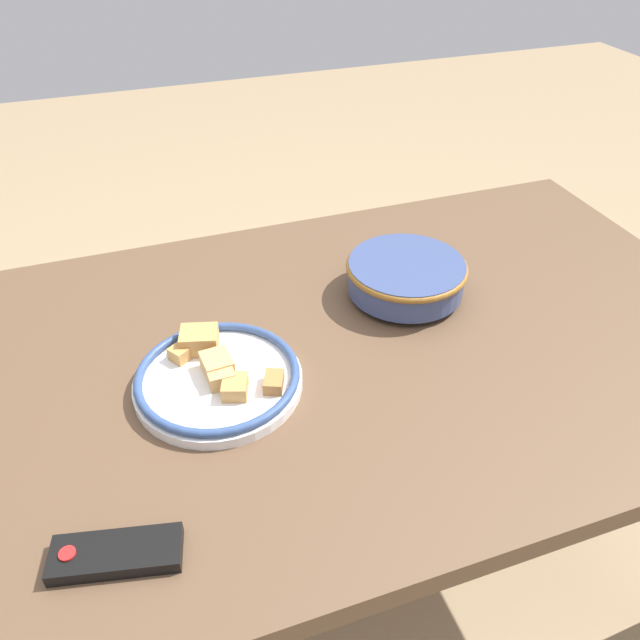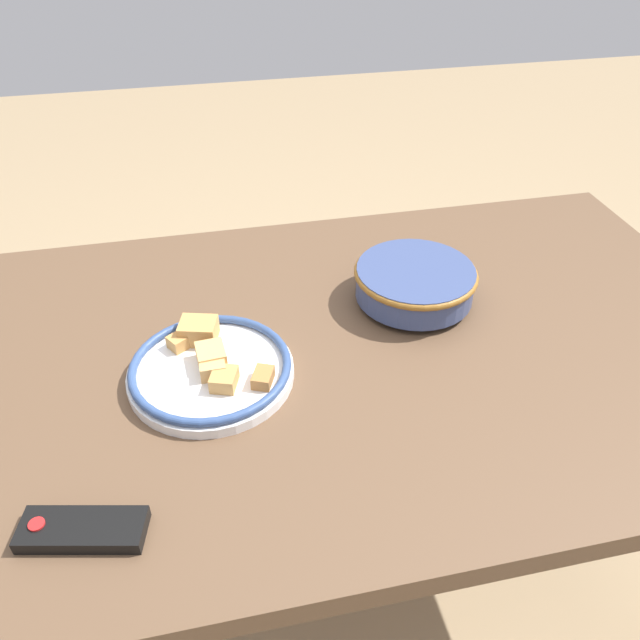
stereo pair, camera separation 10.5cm
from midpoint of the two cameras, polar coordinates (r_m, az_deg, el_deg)
ground_plane at (r=1.66m, az=3.30°, el=-22.35°), size 8.00×8.00×0.00m
dining_table at (r=1.14m, az=4.48°, el=-5.44°), size 1.49×0.89×0.74m
noodle_bowl at (r=1.18m, az=11.18°, el=3.33°), size 0.23×0.23×0.07m
food_plate at (r=1.02m, az=-7.07°, el=-4.47°), size 0.27×0.27×0.05m
tv_remote at (r=0.86m, az=-17.53°, el=-17.98°), size 0.17×0.09×0.02m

